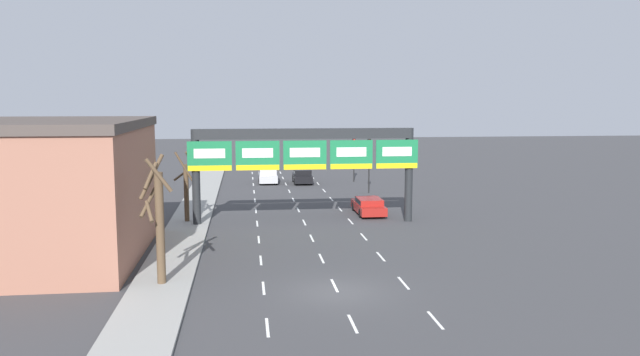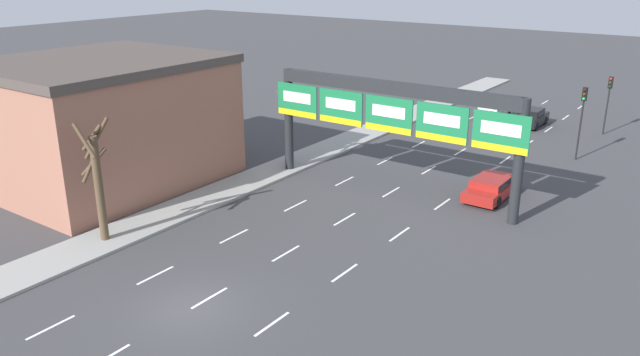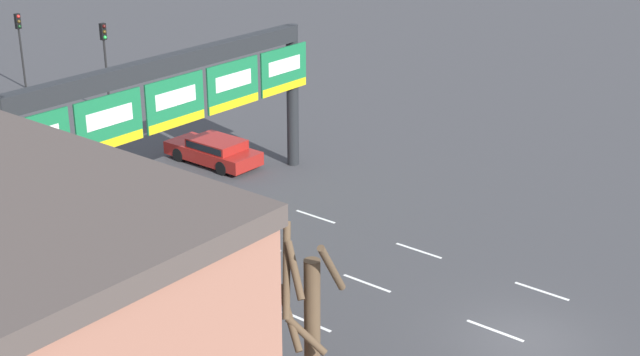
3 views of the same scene
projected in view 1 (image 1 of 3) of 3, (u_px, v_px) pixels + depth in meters
The scene contains 12 objects.
ground_plane at pixel (338, 292), 28.08m from camera, with size 220.00×220.00×0.00m, color #3D3D3F.
sidewalk_left at pixel (156, 297), 27.12m from camera, with size 2.80×110.00×0.15m.
lane_dashes at pixel (308, 230), 41.37m from camera, with size 6.72×67.00×0.01m.
sign_gantry at pixel (305, 152), 42.82m from camera, with size 15.84×0.70×6.62m.
building_near at pixel (32, 190), 33.33m from camera, with size 11.49×13.09×7.55m.
car_red at pixel (369, 205), 46.94m from camera, with size 1.93×4.78×1.25m.
car_black at pixel (302, 176), 63.87m from camera, with size 1.85×3.94×1.47m.
suv_silver at pixel (268, 174), 64.32m from camera, with size 1.89×4.41×1.63m.
traffic_light_near_gantry at pixel (354, 151), 64.93m from camera, with size 0.30×0.35×4.54m.
traffic_light_mid_block at pixel (369, 155), 56.97m from camera, with size 0.30×0.35×5.01m.
tree_bare_closest at pixel (187, 185), 43.35m from camera, with size 1.82×1.80×4.95m.
tree_bare_second at pixel (158, 218), 28.59m from camera, with size 1.65×1.67×5.96m.
Camera 1 is at (-4.02, -26.91, 8.67)m, focal length 35.00 mm.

